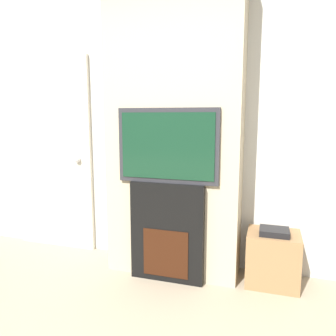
{
  "coord_description": "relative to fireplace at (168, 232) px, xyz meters",
  "views": [
    {
      "loc": [
        0.81,
        -0.98,
        1.42
      ],
      "look_at": [
        0.0,
        1.61,
        0.99
      ],
      "focal_mm": 35.0,
      "sensor_mm": 36.0,
      "label": 1
    }
  ],
  "objects": [
    {
      "name": "media_stand",
      "position": [
        0.88,
        0.18,
        -0.2
      ],
      "size": [
        0.43,
        0.36,
        0.5
      ],
      "color": "#997047",
      "rests_on": "ground_plane"
    },
    {
      "name": "fireplace",
      "position": [
        0.0,
        0.0,
        0.0
      ],
      "size": [
        0.64,
        0.15,
        0.86
      ],
      "color": "black",
      "rests_on": "ground_plane"
    },
    {
      "name": "entry_door",
      "position": [
        -1.41,
        0.37,
        0.58
      ],
      "size": [
        0.91,
        0.09,
        2.03
      ],
      "color": "beige",
      "rests_on": "ground_plane"
    },
    {
      "name": "wall_back",
      "position": [
        0.0,
        0.43,
        0.92
      ],
      "size": [
        6.0,
        0.06,
        2.7
      ],
      "color": "silver",
      "rests_on": "ground_plane"
    },
    {
      "name": "television",
      "position": [
        0.0,
        -0.0,
        0.75
      ],
      "size": [
        0.86,
        0.07,
        0.62
      ],
      "color": "#2D2D33",
      "rests_on": "fireplace"
    },
    {
      "name": "chimney_breast",
      "position": [
        0.0,
        0.2,
        0.92
      ],
      "size": [
        1.18,
        0.39,
        2.7
      ],
      "color": "#BCAD8E",
      "rests_on": "ground_plane"
    }
  ]
}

